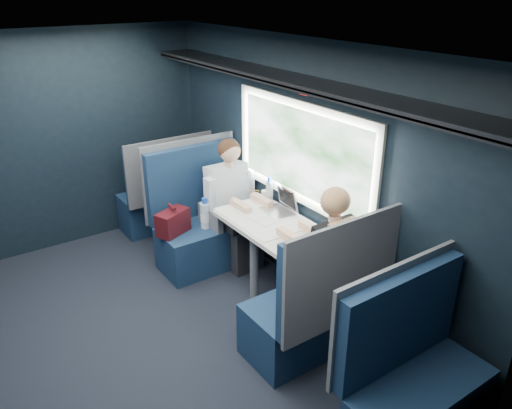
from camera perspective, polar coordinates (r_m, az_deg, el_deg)
ground at (r=4.40m, az=-10.01°, el=-14.21°), size 2.80×4.20×0.01m
room_shell at (r=3.69m, az=-11.32°, el=4.32°), size 3.00×4.40×2.40m
table at (r=4.47m, az=1.40°, el=-2.96°), size 0.62×1.00×0.74m
seat_bay_near at (r=5.15m, az=-6.11°, el=-2.26°), size 1.07×0.62×1.26m
seat_bay_far at (r=3.92m, az=6.81°, el=-11.70°), size 1.04×0.62×1.26m
seat_row_front at (r=5.92m, az=-10.32°, el=0.97°), size 1.04×0.51×1.16m
seat_row_back at (r=3.45m, az=17.39°, el=-18.75°), size 1.04×0.51×1.16m
man at (r=5.01m, az=-2.65°, el=0.81°), size 0.53×0.56×1.32m
woman at (r=4.00m, az=8.18°, el=-5.66°), size 0.53×0.56×1.32m
papers at (r=4.54m, az=0.85°, el=-1.40°), size 0.57×0.82×0.01m
laptop at (r=4.63m, az=2.98°, el=-0.03°), size 0.26×0.33×0.23m
bottle_small at (r=4.84m, az=1.55°, el=1.64°), size 0.07×0.07×0.24m
cup at (r=4.89m, az=1.02°, el=1.09°), size 0.07×0.07×0.09m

